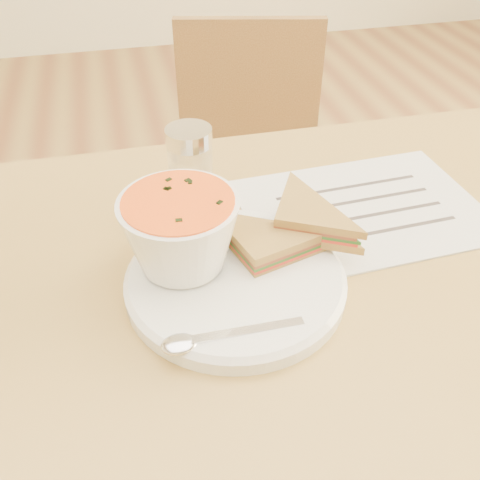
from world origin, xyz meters
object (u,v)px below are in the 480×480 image
object	(u,v)px
dining_table	(273,452)
chair_far	(249,201)
condiment_shaker	(191,166)
plate	(236,281)
soup_bowl	(181,236)

from	to	relation	value
dining_table	chair_far	size ratio (longest dim) A/B	1.25
dining_table	condiment_shaker	world-z (taller)	condiment_shaker
chair_far	plate	world-z (taller)	chair_far
dining_table	soup_bowl	bearing A→B (deg)	163.36
soup_bowl	condiment_shaker	bearing A→B (deg)	76.72
chair_far	condiment_shaker	size ratio (longest dim) A/B	7.36
chair_far	condiment_shaker	distance (m)	0.65
dining_table	soup_bowl	xyz separation A→B (m)	(-0.11, 0.03, 0.44)
dining_table	chair_far	distance (m)	0.66
plate	soup_bowl	bearing A→B (deg)	151.12
dining_table	plate	xyz separation A→B (m)	(-0.06, 0.00, 0.38)
soup_bowl	condiment_shaker	distance (m)	0.15
chair_far	condiment_shaker	world-z (taller)	condiment_shaker
dining_table	plate	world-z (taller)	plate
chair_far	plate	distance (m)	0.76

